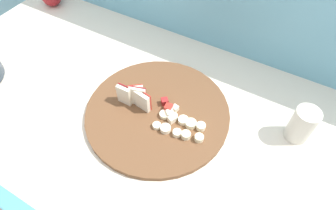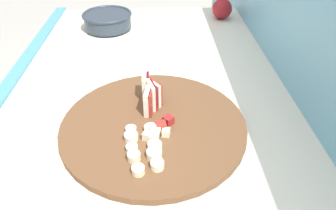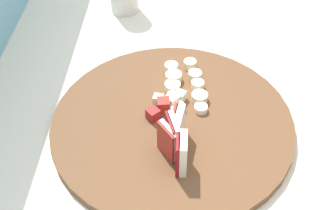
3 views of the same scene
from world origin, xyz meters
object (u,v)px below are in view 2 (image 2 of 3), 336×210
(cutting_board, at_px, (154,125))
(apple_wedge_fan, at_px, (150,94))
(banana_slice_rows, at_px, (144,147))
(apple_dice_pile, at_px, (160,128))
(ceramic_bowl, at_px, (108,20))
(whole_apple, at_px, (222,9))

(cutting_board, bearing_deg, apple_wedge_fan, -173.96)
(cutting_board, xyz_separation_m, banana_slice_rows, (0.08, -0.02, 0.01))
(cutting_board, relative_size, banana_slice_rows, 2.86)
(apple_dice_pile, bearing_deg, ceramic_bowl, -163.39)
(apple_wedge_fan, distance_m, whole_apple, 0.64)
(ceramic_bowl, bearing_deg, cutting_board, 16.23)
(apple_wedge_fan, bearing_deg, whole_apple, 154.90)
(apple_dice_pile, relative_size, ceramic_bowl, 0.41)
(ceramic_bowl, xyz_separation_m, whole_apple, (-0.09, 0.42, 0.00))
(cutting_board, bearing_deg, ceramic_bowl, -163.77)
(cutting_board, xyz_separation_m, whole_apple, (-0.64, 0.26, 0.03))
(cutting_board, height_order, apple_wedge_fan, apple_wedge_fan)
(banana_slice_rows, xyz_separation_m, whole_apple, (-0.72, 0.28, 0.02))
(apple_wedge_fan, bearing_deg, ceramic_bowl, -162.48)
(apple_dice_pile, distance_m, ceramic_bowl, 0.61)
(cutting_board, relative_size, ceramic_bowl, 2.28)
(banana_slice_rows, xyz_separation_m, ceramic_bowl, (-0.64, -0.14, 0.01))
(apple_wedge_fan, height_order, apple_dice_pile, apple_wedge_fan)
(apple_wedge_fan, xyz_separation_m, ceramic_bowl, (-0.49, -0.15, -0.01))
(banana_slice_rows, bearing_deg, whole_apple, 158.81)
(banana_slice_rows, bearing_deg, cutting_board, 167.93)
(ceramic_bowl, relative_size, whole_apple, 2.31)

